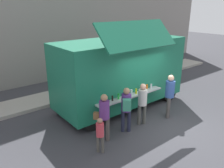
% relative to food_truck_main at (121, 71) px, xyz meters
% --- Properties ---
extents(ground_plane, '(60.00, 60.00, 0.00)m').
position_rel_food_truck_main_xyz_m(ground_plane, '(0.20, -2.51, -1.61)').
color(ground_plane, '#38383D').
extents(curb_strip, '(28.00, 1.60, 0.15)m').
position_rel_food_truck_main_xyz_m(curb_strip, '(-4.00, 2.62, -1.54)').
color(curb_strip, '#9E998E').
rests_on(curb_strip, ground).
extents(food_truck_main, '(5.71, 3.11, 3.78)m').
position_rel_food_truck_main_xyz_m(food_truck_main, '(0.00, 0.00, 0.00)').
color(food_truck_main, '#196C4D').
rests_on(food_truck_main, ground).
extents(trash_bin, '(0.60, 0.60, 0.91)m').
position_rel_food_truck_main_xyz_m(trash_bin, '(4.23, 2.32, -1.16)').
color(trash_bin, '#2C6035').
rests_on(trash_bin, ground).
extents(customer_front_ordering, '(0.33, 0.33, 1.62)m').
position_rel_food_truck_main_xyz_m(customer_front_ordering, '(-0.49, -1.78, -0.64)').
color(customer_front_ordering, '#484943').
rests_on(customer_front_ordering, ground).
extents(customer_mid_with_backpack, '(0.49, 0.53, 1.66)m').
position_rel_food_truck_main_xyz_m(customer_mid_with_backpack, '(-1.34, -1.83, -0.60)').
color(customer_mid_with_backpack, '#202337').
rests_on(customer_mid_with_backpack, ground).
extents(customer_rear_waiting, '(0.43, 0.51, 1.64)m').
position_rel_food_truck_main_xyz_m(customer_rear_waiting, '(-2.24, -1.75, -0.64)').
color(customer_rear_waiting, '#4C4440').
rests_on(customer_rear_waiting, ground).
extents(customer_extra_browsing, '(0.36, 0.36, 1.76)m').
position_rel_food_truck_main_xyz_m(customer_extra_browsing, '(0.78, -2.02, -0.56)').
color(customer_extra_browsing, '#4A4542').
rests_on(customer_extra_browsing, ground).
extents(child_near_queue, '(0.24, 0.24, 1.16)m').
position_rel_food_truck_main_xyz_m(child_near_queue, '(-2.74, -2.23, -0.92)').
color(child_near_queue, '#4B4740').
rests_on(child_near_queue, ground).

